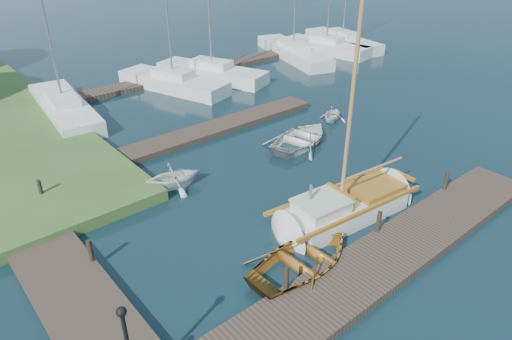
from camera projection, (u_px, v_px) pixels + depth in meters
ground at (256, 195)px, 19.02m from camera, size 160.00×160.00×0.00m
near_dock at (373, 266)px, 14.91m from camera, size 18.00×2.20×0.30m
left_dock at (42, 247)px, 15.79m from camera, size 2.20×18.00×0.30m
far_dock at (207, 131)px, 24.43m from camera, size 14.00×1.60×0.30m
pontoon at (223, 66)px, 35.31m from camera, size 30.00×1.60×0.30m
mooring_post_1 at (286, 277)px, 13.63m from camera, size 0.16×0.16×0.80m
mooring_post_2 at (379, 221)px, 16.16m from camera, size 0.16×0.16×0.80m
mooring_post_3 at (446, 181)px, 18.69m from camera, size 0.16×0.16×0.80m
mooring_post_4 at (90, 250)px, 14.74m from camera, size 0.16×0.16×0.80m
mooring_post_5 at (40, 189)px, 18.10m from camera, size 0.16×0.16×0.80m
lamp_post at (126, 336)px, 10.26m from camera, size 0.24×0.24×2.44m
sailboat at (347, 208)px, 17.57m from camera, size 7.30×2.62×9.83m
dinghy at (304, 258)px, 14.84m from camera, size 4.25×3.10×0.86m
tender_b at (173, 174)px, 19.29m from camera, size 2.85×2.62×1.27m
tender_c at (301, 136)px, 23.14m from camera, size 4.68×3.81×0.85m
tender_d at (333, 112)px, 25.82m from camera, size 2.38×2.25×1.00m
marina_boat_0 at (64, 107)px, 26.40m from camera, size 3.08×8.84×11.92m
marina_boat_2 at (173, 81)px, 30.57m from camera, size 4.56×8.33×10.34m
marina_boat_3 at (212, 71)px, 32.51m from camera, size 5.02×8.46×12.41m
marina_boat_5 at (293, 51)px, 37.63m from camera, size 4.95×9.96×11.39m
marina_boat_6 at (326, 46)px, 39.12m from camera, size 3.43×7.99×10.75m
marina_boat_7 at (342, 40)px, 40.96m from camera, size 3.70×8.79×12.45m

